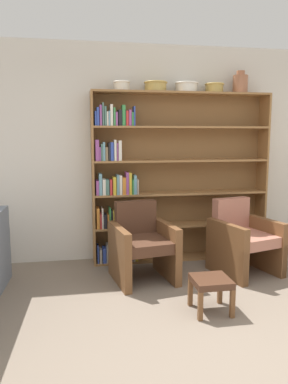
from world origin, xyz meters
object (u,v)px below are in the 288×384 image
at_px(bowl_cream, 156,86).
at_px(bowl_stoneware, 122,85).
at_px(vase_tall, 240,84).
at_px(bowl_terracotta, 214,88).
at_px(armchair_leather, 142,245).
at_px(armchair_cushioned, 243,239).
at_px(footstool, 211,284).
at_px(bowl_brass, 186,87).
at_px(bookshelf, 164,179).

bearing_deg(bowl_cream, bowl_stoneware, 180.00).
bearing_deg(vase_tall, bowl_cream, 180.00).
xyz_separation_m(bowl_terracotta, armchair_leather, (-1.04, -0.62, -1.82)).
xyz_separation_m(bowl_cream, armchair_cushioned, (0.93, -0.63, -1.82)).
relative_size(bowl_terracotta, armchair_cushioned, 0.28).
xyz_separation_m(bowl_stoneware, bowl_terracotta, (1.18, -0.00, 0.00)).
bearing_deg(footstool, vase_tall, 59.64).
bearing_deg(armchair_cushioned, bowl_brass, -65.40).
height_order(vase_tall, footstool, vase_tall).
xyz_separation_m(bowl_stoneware, armchair_cushioned, (1.35, -0.63, -1.82)).
xyz_separation_m(armchair_cushioned, footstool, (-0.73, -0.91, -0.13)).
bearing_deg(bookshelf, bowl_cream, -170.35).
relative_size(bowl_stoneware, footstool, 0.61).
bearing_deg(bowl_stoneware, bowl_brass, -0.00).
distance_m(vase_tall, armchair_cushioned, 1.98).
bearing_deg(bowl_terracotta, bowl_cream, 180.00).
distance_m(bowl_stoneware, bowl_brass, 0.81).
distance_m(bookshelf, bowl_stoneware, 1.28).
bearing_deg(bookshelf, bowl_stoneware, -177.82).
height_order(bookshelf, armchair_leather, bookshelf).
bearing_deg(bowl_stoneware, armchair_leather, -77.22).
distance_m(bookshelf, footstool, 1.75).
relative_size(bookshelf, armchair_cushioned, 2.65).
xyz_separation_m(bowl_cream, footstool, (0.21, -1.54, -1.95)).
height_order(vase_tall, armchair_leather, vase_tall).
distance_m(armchair_leather, footstool, 1.04).
distance_m(bowl_cream, vase_tall, 1.11).
bearing_deg(bookshelf, footstool, -86.90).
xyz_separation_m(bowl_brass, armchair_leather, (-0.67, -0.62, -1.82)).
relative_size(bowl_cream, armchair_cushioned, 0.34).
bearing_deg(bookshelf, bowl_brass, -4.33).
relative_size(bowl_terracotta, armchair_leather, 0.28).
xyz_separation_m(bowl_brass, armchair_cushioned, (0.54, -0.63, -1.82)).
height_order(armchair_leather, footstool, armchair_leather).
relative_size(bowl_brass, bowl_terracotta, 1.19).
bearing_deg(vase_tall, armchair_leather, -155.72).
distance_m(bowl_cream, footstool, 2.49).
xyz_separation_m(bowl_terracotta, footstool, (-0.55, -1.54, -1.95)).
relative_size(bowl_stoneware, bowl_cream, 0.71).
height_order(armchair_cushioned, footstool, armchair_cushioned).
relative_size(bookshelf, footstool, 6.75).
height_order(bowl_brass, armchair_cushioned, bowl_brass).
bearing_deg(armchair_leather, vase_tall, -165.17).
relative_size(bowl_cream, footstool, 0.86).
xyz_separation_m(bookshelf, footstool, (0.08, -1.56, -0.79)).
height_order(vase_tall, armchair_cushioned, vase_tall).
relative_size(bookshelf, bowl_terracotta, 9.31).
xyz_separation_m(armchair_leather, armchair_cushioned, (1.21, -0.00, 0.00)).
distance_m(bowl_cream, armchair_cushioned, 2.14).
height_order(bookshelf, bowl_terracotta, bowl_terracotta).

